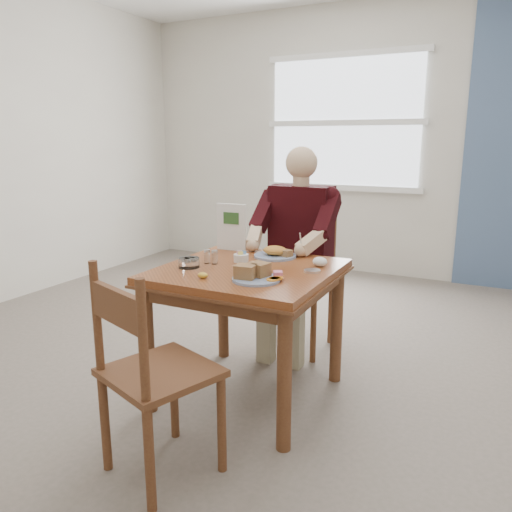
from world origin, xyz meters
The scene contains 16 objects.
floor centered at (0.00, 0.00, 0.00)m, with size 6.00×6.00×0.00m, color #655D52.
wall_back centered at (0.00, 3.00, 1.40)m, with size 5.50×5.50×0.00m, color silver.
lemon_wedge centered at (-0.10, -0.29, 0.77)m, with size 0.06×0.04×0.03m, color gold.
napkin centered at (0.34, 0.20, 0.78)m, with size 0.08×0.07×0.05m, color white.
metal_dish centered at (0.34, 0.07, 0.76)m, with size 0.09×0.09×0.01m, color silver.
window centered at (-0.40, 2.97, 1.60)m, with size 1.72×0.04×1.42m.
table centered at (0.00, 0.00, 0.64)m, with size 0.92×0.92×0.75m.
chair_far centered at (0.00, 0.80, 0.48)m, with size 0.42×0.42×0.95m.
chair_near centered at (-0.04, -0.81, 0.48)m, with size 0.54×0.54×0.95m.
diner centered at (0.00, 0.71, 0.81)m, with size 0.53×0.56×1.39m.
near_plate centered at (0.14, -0.20, 0.78)m, with size 0.26×0.25×0.08m.
far_plate centered at (0.03, 0.29, 0.78)m, with size 0.31×0.31×0.07m.
caddy centered at (-0.10, 0.10, 0.77)m, with size 0.10×0.10×0.06m.
shakers centered at (-0.23, -0.01, 0.79)m, with size 0.08×0.04×0.08m.
creamer centered at (-0.29, -0.14, 0.78)m, with size 0.13×0.13×0.05m.
menu centered at (-0.29, 0.35, 0.90)m, with size 0.20×0.03×0.29m.
Camera 1 is at (1.21, -2.31, 1.42)m, focal length 35.00 mm.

